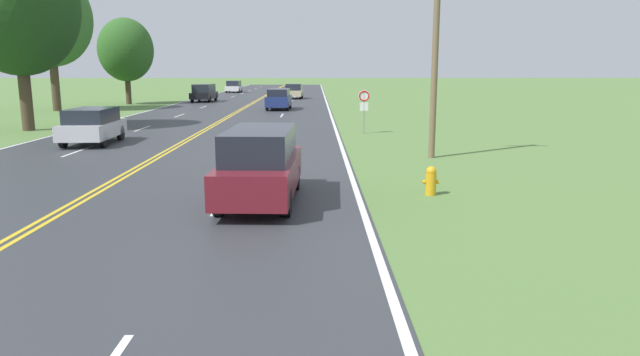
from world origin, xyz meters
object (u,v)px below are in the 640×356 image
(tree_mid_treeline, at_px, (17,6))
(car_dark_blue_suv_mid_far, at_px, (279,99))
(car_maroon_suv_approaching, at_px, (260,164))
(car_black_suv_receding, at_px, (204,92))
(traffic_sign, at_px, (364,101))
(car_white_hatchback_horizon, at_px, (234,86))
(car_champagne_sedan_distant, at_px, (294,91))
(tree_right_cluster, at_px, (50,19))
(car_silver_hatchback_mid_near, at_px, (92,125))
(fire_hydrant, at_px, (431,180))
(tree_behind_sign, at_px, (126,50))

(tree_mid_treeline, height_order, car_dark_blue_suv_mid_far, tree_mid_treeline)
(car_maroon_suv_approaching, xyz_separation_m, car_black_suv_receding, (-9.89, 44.18, -0.04))
(traffic_sign, height_order, car_white_hatchback_horizon, traffic_sign)
(traffic_sign, distance_m, car_champagne_sedan_distant, 34.89)
(car_champagne_sedan_distant, xyz_separation_m, car_white_hatchback_horizon, (-8.93, 16.12, 0.02))
(car_dark_blue_suv_mid_far, height_order, car_white_hatchback_horizon, car_dark_blue_suv_mid_far)
(car_champagne_sedan_distant, distance_m, car_white_hatchback_horizon, 18.42)
(tree_right_cluster, distance_m, car_silver_hatchback_mid_near, 23.83)
(fire_hydrant, relative_size, tree_right_cluster, 0.07)
(car_maroon_suv_approaching, bearing_deg, car_dark_blue_suv_mid_far, -175.13)
(tree_right_cluster, xyz_separation_m, car_black_suv_receding, (9.43, 12.39, -6.20))
(tree_right_cluster, distance_m, car_white_hatchback_horizon, 36.12)
(tree_mid_treeline, bearing_deg, fire_hydrant, -40.89)
(car_maroon_suv_approaching, relative_size, car_black_suv_receding, 1.06)
(tree_behind_sign, distance_m, car_black_suv_receding, 8.56)
(tree_behind_sign, xyz_separation_m, car_dark_blue_suv_mid_far, (14.67, -7.17, -4.13))
(fire_hydrant, xyz_separation_m, traffic_sign, (-0.58, 14.72, 1.29))
(tree_behind_sign, height_order, car_black_suv_receding, tree_behind_sign)
(fire_hydrant, distance_m, car_dark_blue_suv_mid_far, 32.86)
(car_maroon_suv_approaching, relative_size, car_champagne_sedan_distant, 1.22)
(fire_hydrant, relative_size, tree_behind_sign, 0.10)
(tree_behind_sign, relative_size, tree_right_cluster, 0.73)
(tree_right_cluster, height_order, car_champagne_sedan_distant, tree_right_cluster)
(car_silver_hatchback_mid_near, height_order, car_white_hatchback_horizon, car_white_hatchback_horizon)
(car_dark_blue_suv_mid_far, height_order, car_black_suv_receding, car_black_suv_receding)
(car_dark_blue_suv_mid_far, bearing_deg, car_black_suv_receding, -141.69)
(car_black_suv_receding, bearing_deg, car_dark_blue_suv_mid_far, -141.11)
(tree_mid_treeline, distance_m, car_black_suv_receding, 28.02)
(traffic_sign, bearing_deg, car_maroon_suv_approaching, -104.33)
(traffic_sign, relative_size, car_silver_hatchback_mid_near, 0.54)
(fire_hydrant, xyz_separation_m, tree_right_cluster, (-23.85, 31.06, 6.73))
(car_dark_blue_suv_mid_far, distance_m, car_black_suv_receding, 13.92)
(tree_behind_sign, height_order, car_dark_blue_suv_mid_far, tree_behind_sign)
(car_maroon_suv_approaching, distance_m, car_champagne_sedan_distant, 49.99)
(traffic_sign, xyz_separation_m, car_black_suv_receding, (-13.83, 28.73, -0.75))
(fire_hydrant, bearing_deg, car_white_hatchback_horizon, 102.46)
(tree_behind_sign, distance_m, car_silver_hatchback_mid_near, 30.04)
(tree_behind_sign, relative_size, car_black_suv_receding, 1.71)
(tree_mid_treeline, relative_size, car_white_hatchback_horizon, 2.58)
(car_black_suv_receding, bearing_deg, car_maroon_suv_approaching, -165.11)
(traffic_sign, height_order, car_black_suv_receding, traffic_sign)
(car_maroon_suv_approaching, bearing_deg, fire_hydrant, 101.26)
(traffic_sign, relative_size, car_white_hatchback_horizon, 0.57)
(fire_hydrant, xyz_separation_m, car_dark_blue_suv_mid_far, (-6.12, 32.28, 0.51))
(fire_hydrant, xyz_separation_m, car_white_hatchback_horizon, (-14.45, 65.36, 0.45))
(tree_right_cluster, height_order, car_maroon_suv_approaching, tree_right_cluster)
(fire_hydrant, height_order, car_silver_hatchback_mid_near, car_silver_hatchback_mid_near)
(fire_hydrant, relative_size, traffic_sign, 0.35)
(tree_mid_treeline, bearing_deg, tree_right_cluster, 108.56)
(fire_hydrant, distance_m, tree_mid_treeline, 25.78)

